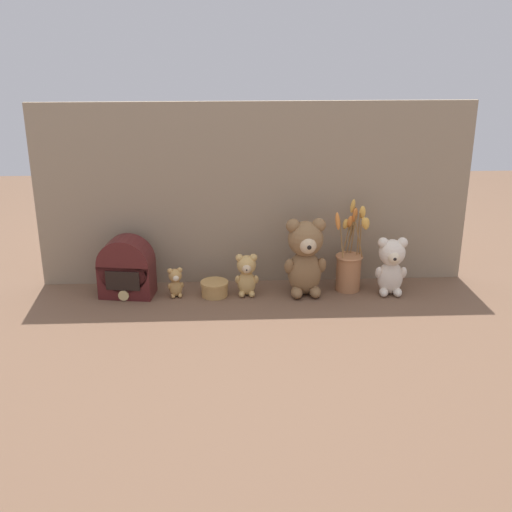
# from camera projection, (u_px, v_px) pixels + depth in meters

# --- Properties ---
(ground_plane) EXTENTS (4.00, 4.00, 0.00)m
(ground_plane) POSITION_uv_depth(u_px,v_px,m) (256.00, 297.00, 2.34)
(ground_plane) COLOR brown
(backdrop_wall) EXTENTS (1.61, 0.02, 0.68)m
(backdrop_wall) POSITION_uv_depth(u_px,v_px,m) (254.00, 195.00, 2.38)
(backdrop_wall) COLOR gray
(backdrop_wall) RESTS_ON ground
(teddy_bear_large) EXTENTS (0.16, 0.15, 0.29)m
(teddy_bear_large) POSITION_uv_depth(u_px,v_px,m) (305.00, 256.00, 2.32)
(teddy_bear_large) COLOR olive
(teddy_bear_large) RESTS_ON ground
(teddy_bear_medium) EXTENTS (0.12, 0.11, 0.22)m
(teddy_bear_medium) POSITION_uv_depth(u_px,v_px,m) (391.00, 265.00, 2.33)
(teddy_bear_medium) COLOR beige
(teddy_bear_medium) RESTS_ON ground
(teddy_bear_small) EXTENTS (0.08, 0.08, 0.16)m
(teddy_bear_small) POSITION_uv_depth(u_px,v_px,m) (247.00, 274.00, 2.33)
(teddy_bear_small) COLOR tan
(teddy_bear_small) RESTS_ON ground
(teddy_bear_tiny) EXTENTS (0.06, 0.06, 0.11)m
(teddy_bear_tiny) POSITION_uv_depth(u_px,v_px,m) (175.00, 282.00, 2.33)
(teddy_bear_tiny) COLOR tan
(teddy_bear_tiny) RESTS_ON ground
(flower_vase) EXTENTS (0.13, 0.12, 0.34)m
(flower_vase) POSITION_uv_depth(u_px,v_px,m) (349.00, 264.00, 2.37)
(flower_vase) COLOR #AD7047
(flower_vase) RESTS_ON ground
(vintage_radio) EXTENTS (0.21, 0.13, 0.22)m
(vintage_radio) POSITION_uv_depth(u_px,v_px,m) (127.00, 269.00, 2.32)
(vintage_radio) COLOR #4C1919
(vintage_radio) RESTS_ON ground
(decorative_tin_tall) EXTENTS (0.10, 0.10, 0.05)m
(decorative_tin_tall) POSITION_uv_depth(u_px,v_px,m) (215.00, 288.00, 2.34)
(decorative_tin_tall) COLOR tan
(decorative_tin_tall) RESTS_ON ground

